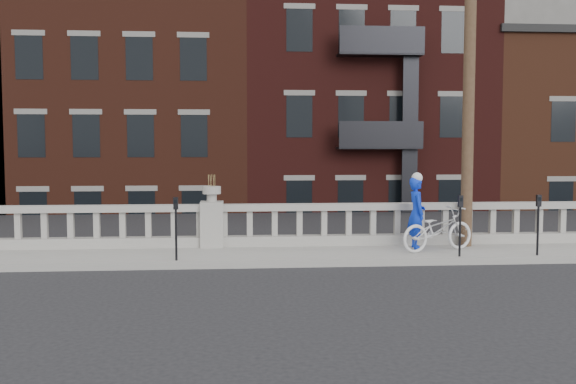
# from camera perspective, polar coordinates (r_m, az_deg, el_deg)

# --- Properties ---
(ground) EXTENTS (120.00, 120.00, 0.00)m
(ground) POSITION_cam_1_polar(r_m,az_deg,el_deg) (11.90, -7.49, -8.56)
(ground) COLOR black
(ground) RESTS_ON ground
(sidewalk) EXTENTS (32.00, 2.20, 0.15)m
(sidewalk) POSITION_cam_1_polar(r_m,az_deg,el_deg) (14.82, -6.89, -5.71)
(sidewalk) COLOR gray
(sidewalk) RESTS_ON ground
(balustrade) EXTENTS (28.00, 0.34, 1.03)m
(balustrade) POSITION_cam_1_polar(r_m,az_deg,el_deg) (15.68, -6.77, -3.08)
(balustrade) COLOR gray
(balustrade) RESTS_ON sidewalk
(planter_pedestal) EXTENTS (0.55, 0.55, 1.76)m
(planter_pedestal) POSITION_cam_1_polar(r_m,az_deg,el_deg) (15.65, -6.77, -2.39)
(planter_pedestal) COLOR gray
(planter_pedestal) RESTS_ON sidewalk
(lower_level) EXTENTS (80.00, 44.00, 20.80)m
(lower_level) POSITION_cam_1_polar(r_m,az_deg,el_deg) (34.63, -4.64, 4.23)
(lower_level) COLOR #605E59
(lower_level) RESTS_ON ground
(utility_pole) EXTENTS (1.60, 0.28, 10.00)m
(utility_pole) POSITION_cam_1_polar(r_m,az_deg,el_deg) (16.39, 15.87, 13.24)
(utility_pole) COLOR #422D1E
(utility_pole) RESTS_ON sidewalk
(parking_meter_b) EXTENTS (0.10, 0.09, 1.36)m
(parking_meter_b) POSITION_cam_1_polar(r_m,az_deg,el_deg) (13.90, -9.93, -2.57)
(parking_meter_b) COLOR black
(parking_meter_b) RESTS_ON sidewalk
(parking_meter_c) EXTENTS (0.10, 0.09, 1.36)m
(parking_meter_c) POSITION_cam_1_polar(r_m,az_deg,el_deg) (14.68, 15.06, -2.29)
(parking_meter_c) COLOR black
(parking_meter_c) RESTS_ON sidewalk
(parking_meter_d) EXTENTS (0.10, 0.09, 1.36)m
(parking_meter_d) POSITION_cam_1_polar(r_m,az_deg,el_deg) (15.37, 21.35, -2.15)
(parking_meter_d) COLOR black
(parking_meter_d) RESTS_ON sidewalk
(bicycle) EXTENTS (2.05, 1.32, 1.02)m
(bicycle) POSITION_cam_1_polar(r_m,az_deg,el_deg) (15.36, 13.15, -3.24)
(bicycle) COLOR silver
(bicycle) RESTS_ON sidewalk
(cyclist) EXTENTS (0.41, 0.62, 1.71)m
(cyclist) POSITION_cam_1_polar(r_m,az_deg,el_deg) (15.58, 11.36, -1.83)
(cyclist) COLOR #0D2FCF
(cyclist) RESTS_ON sidewalk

